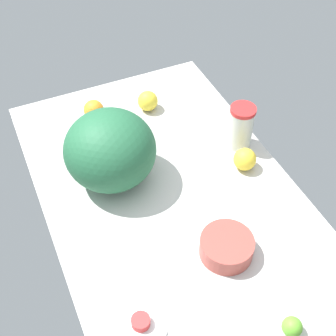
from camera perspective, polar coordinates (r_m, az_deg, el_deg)
The scene contains 8 objects.
countertop at distance 148.20cm, azimuth 0.00°, elevation -3.03°, with size 120.00×76.00×3.00cm, color beige.
mixing_bowl at distance 131.77cm, azimuth 7.15°, elevation -9.52°, with size 15.03×15.03×5.86cm, color #A6453C.
watermelon at distance 143.01cm, azimuth -7.07°, elevation 2.20°, with size 28.30×28.30×24.19cm, color #24623E.
tumbler_cup at distance 157.58cm, azimuth 8.86°, elevation 5.00°, with size 8.51×8.51×15.94cm.
lemon_near_front at distance 152.86cm, azimuth 9.35°, elevation 1.06°, with size 7.44×7.44×7.44cm, color yellow.
lime_far_back at distance 123.85cm, azimuth 14.89°, elevation -18.21°, with size 5.12×5.12×5.12cm, color #63B331.
orange_loose at distance 171.15cm, azimuth -9.04°, elevation 7.02°, with size 7.28×7.28×7.28cm, color orange.
lemon_beside_bowl at distance 173.02cm, azimuth -2.48°, elevation 8.18°, with size 7.42×7.42×7.42cm, color yellow.
Camera 1 is at (86.78, -39.01, 115.13)cm, focal length 50.00 mm.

